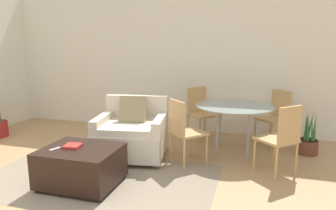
% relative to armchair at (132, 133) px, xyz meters
% --- Properties ---
extents(wall_back, '(12.00, 0.06, 2.75)m').
position_rel_armchair_xyz_m(wall_back, '(-0.07, 1.64, 1.03)').
color(wall_back, white).
rests_on(wall_back, ground_plane).
extents(area_rug, '(2.86, 1.67, 0.01)m').
position_rel_armchair_xyz_m(area_rug, '(-0.10, -0.85, -0.34)').
color(area_rug, gray).
rests_on(area_rug, ground_plane).
extents(armchair, '(1.10, 1.05, 0.89)m').
position_rel_armchair_xyz_m(armchair, '(0.00, 0.00, 0.00)').
color(armchair, beige).
rests_on(armchair, ground_plane).
extents(ottoman, '(0.87, 0.70, 0.45)m').
position_rel_armchair_xyz_m(ottoman, '(-0.20, -1.05, -0.10)').
color(ottoman, black).
rests_on(ottoman, ground_plane).
extents(book_stack, '(0.20, 0.20, 0.03)m').
position_rel_armchair_xyz_m(book_stack, '(-0.30, -1.04, 0.12)').
color(book_stack, '#B72D28').
rests_on(book_stack, ottoman).
extents(tv_remote_primary, '(0.08, 0.14, 0.01)m').
position_rel_armchair_xyz_m(tv_remote_primary, '(-0.45, -1.17, 0.11)').
color(tv_remote_primary, '#B7B7BC').
rests_on(tv_remote_primary, ottoman).
extents(dining_table, '(1.15, 1.15, 0.74)m').
position_rel_armchair_xyz_m(dining_table, '(1.42, 0.55, 0.32)').
color(dining_table, '#8C9E99').
rests_on(dining_table, ground_plane).
extents(dining_chair_near_left, '(0.59, 0.59, 0.90)m').
position_rel_armchair_xyz_m(dining_chair_near_left, '(0.79, -0.08, 0.17)').
color(dining_chair_near_left, tan).
rests_on(dining_chair_near_left, ground_plane).
extents(dining_chair_near_right, '(0.59, 0.59, 0.90)m').
position_rel_armchair_xyz_m(dining_chair_near_right, '(2.06, -0.08, 0.17)').
color(dining_chair_near_right, tan).
rests_on(dining_chair_near_right, ground_plane).
extents(dining_chair_far_left, '(0.59, 0.59, 0.90)m').
position_rel_armchair_xyz_m(dining_chair_far_left, '(0.79, 1.18, 0.17)').
color(dining_chair_far_left, tan).
rests_on(dining_chair_far_left, ground_plane).
extents(dining_chair_far_right, '(0.59, 0.59, 0.90)m').
position_rel_armchair_xyz_m(dining_chair_far_right, '(2.06, 1.18, 0.17)').
color(dining_chair_far_right, tan).
rests_on(dining_chair_far_right, ground_plane).
extents(potted_plant_small, '(0.31, 0.31, 0.67)m').
position_rel_armchair_xyz_m(potted_plant_small, '(2.51, 0.83, -0.18)').
color(potted_plant_small, brown).
rests_on(potted_plant_small, ground_plane).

